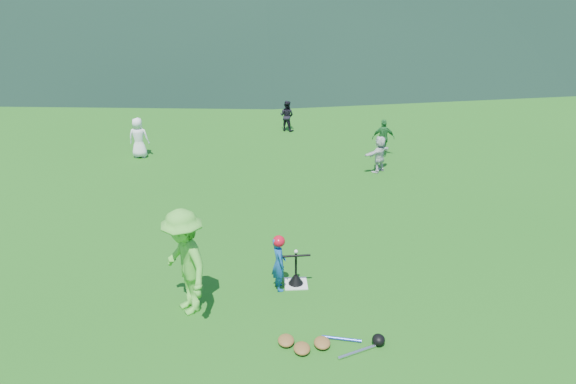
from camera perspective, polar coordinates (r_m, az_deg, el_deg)
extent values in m
plane|color=#1C6016|center=(11.28, 0.80, -9.32)|extent=(120.00, 120.00, 0.00)
cube|color=silver|center=(11.28, 0.80, -9.28)|extent=(0.45, 0.45, 0.02)
sphere|color=white|center=(10.90, 0.82, -6.07)|extent=(0.08, 0.08, 0.08)
imported|color=#154D93|center=(10.86, -0.93, -7.25)|extent=(0.34, 0.45, 1.13)
imported|color=#58C239|center=(10.19, -10.45, -7.03)|extent=(1.30, 1.50, 2.02)
imported|color=white|center=(18.28, -14.93, 5.35)|extent=(0.66, 0.46, 1.28)
imported|color=black|center=(20.35, -0.13, 7.75)|extent=(0.67, 0.63, 1.10)
imported|color=#22732F|center=(18.01, 9.66, 5.42)|extent=(0.73, 0.36, 1.20)
imported|color=silver|center=(16.72, 9.27, 3.83)|extent=(1.00, 0.89, 1.10)
cone|color=black|center=(11.22, 0.80, -8.85)|extent=(0.30, 0.30, 0.18)
cylinder|color=black|center=(11.04, 0.81, -7.37)|extent=(0.04, 0.04, 0.50)
ellipsoid|color=red|center=(10.62, -0.94, -5.02)|extent=(0.24, 0.26, 0.22)
cylinder|color=black|center=(10.83, 0.66, -6.51)|extent=(0.62, 0.05, 0.07)
ellipsoid|color=olive|center=(9.61, 1.42, -15.60)|extent=(0.28, 0.34, 0.13)
ellipsoid|color=olive|center=(9.74, 3.49, -15.05)|extent=(0.28, 0.34, 0.13)
ellipsoid|color=olive|center=(9.77, -0.20, -14.84)|extent=(0.28, 0.34, 0.13)
cylinder|color=silver|center=(9.67, 7.01, -15.82)|extent=(0.69, 0.33, 0.06)
cylinder|color=#263FA5|center=(9.90, 5.47, -14.63)|extent=(0.67, 0.22, 0.05)
ellipsoid|color=black|center=(9.85, 9.18, -14.61)|extent=(0.22, 0.24, 0.19)
cube|color=gray|center=(37.85, -2.48, 15.28)|extent=(70.00, 0.03, 1.20)
cube|color=yellow|center=(37.76, -2.50, 16.24)|extent=(70.00, 0.08, 0.08)
cylinder|color=gray|center=(37.85, -2.48, 15.28)|extent=(0.07, 0.07, 1.30)
cylinder|color=#382314|center=(44.96, -26.60, 15.54)|extent=(0.56, 0.56, 3.18)
cylinder|color=#382314|center=(44.79, -20.06, 16.93)|extent=(0.56, 0.56, 3.78)
cylinder|color=#382314|center=(45.19, -13.46, 18.10)|extent=(0.56, 0.56, 4.38)
cylinder|color=#382314|center=(41.75, -7.24, 17.31)|extent=(0.56, 0.56, 3.22)
cylinder|color=#382314|center=(43.20, -0.46, 18.09)|extent=(0.56, 0.56, 3.81)
cylinder|color=#382314|center=(45.17, 5.86, 18.61)|extent=(0.56, 0.56, 4.41)
cylinder|color=#382314|center=(43.35, 13.04, 17.17)|extent=(0.56, 0.56, 3.25)
cylinder|color=#382314|center=(46.27, 18.54, 17.34)|extent=(0.56, 0.56, 3.85)
cylinder|color=#382314|center=(49.53, 23.36, 17.37)|extent=(0.56, 0.56, 4.44)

